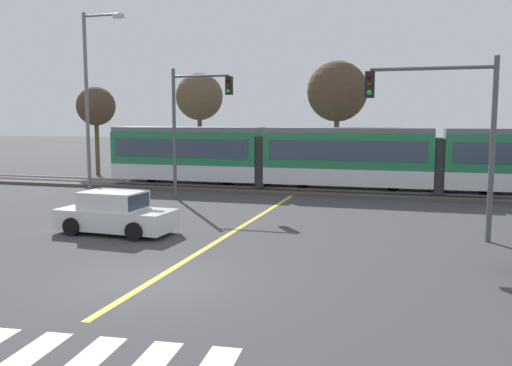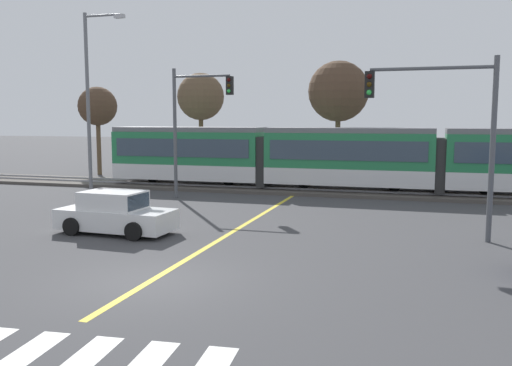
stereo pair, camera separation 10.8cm
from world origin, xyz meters
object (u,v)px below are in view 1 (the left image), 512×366
Objects in this scene: sedan_crossing at (116,214)px; bare_tree_far_west at (96,107)px; bare_tree_west at (199,97)px; traffic_light_mid_right at (447,118)px; bare_tree_east at (337,92)px; light_rail_tram at (348,156)px; traffic_light_far_left at (192,114)px; street_lamp_west at (90,92)px.

bare_tree_far_west reaches higher than sedan_crossing.
bare_tree_far_west is 0.88× the size of bare_tree_west.
bare_tree_east is at bearing 110.78° from traffic_light_mid_right.
bare_tree_east reaches higher than bare_tree_far_west.
bare_tree_west is at bearing 151.91° from light_rail_tram.
sedan_crossing is 0.58× the size of bare_tree_west.
bare_tree_west is (-15.78, 16.74, 1.52)m from traffic_light_mid_right.
traffic_light_far_left is 14.82m from bare_tree_far_west.
traffic_light_far_left is at bearing 151.81° from traffic_light_mid_right.
sedan_crossing is (-6.65, -13.06, -1.35)m from light_rail_tram.
bare_tree_far_west is (-12.27, 17.98, 4.27)m from sedan_crossing.
sedan_crossing is at bearing -168.32° from traffic_light_mid_right.
light_rail_tram is 14.73m from street_lamp_west.
traffic_light_mid_right is 16.62m from bare_tree_east.
traffic_light_far_left is 6.71m from street_lamp_west.
traffic_light_mid_right is (11.91, -6.39, -0.23)m from traffic_light_far_left.
bare_tree_west is at bearing 172.65° from bare_tree_east.
bare_tree_far_west is 7.78m from bare_tree_west.
bare_tree_east is at bearing 73.31° from sedan_crossing.
street_lamp_west reaches higher than sedan_crossing.
light_rail_tram is at bearing 30.61° from traffic_light_far_left.
traffic_light_far_left is at bearing -149.39° from light_rail_tram.
sedan_crossing is at bearing -85.26° from traffic_light_far_left.
street_lamp_west is at bearing -166.26° from light_rail_tram.
street_lamp_west reaches higher than bare_tree_west.
traffic_light_far_left is 13.52m from traffic_light_mid_right.
street_lamp_west is (-6.53, 0.96, 1.24)m from traffic_light_far_left.
traffic_light_far_left is 11.00m from bare_tree_east.
traffic_light_mid_right is 0.95× the size of bare_tree_far_west.
bare_tree_east is at bearing -0.67° from bare_tree_far_west.
sedan_crossing is 9.45m from traffic_light_far_left.
street_lamp_west is at bearing -58.89° from bare_tree_far_west.
bare_tree_far_west is (-5.02, 8.32, -0.60)m from street_lamp_west.
bare_tree_west is (-3.86, 10.35, 1.29)m from traffic_light_far_left.
light_rail_tram is 3.62× the size of bare_tree_east.
bare_tree_west is at bearing 133.31° from traffic_light_mid_right.
street_lamp_west is 1.28× the size of bare_tree_east.
traffic_light_far_left reaches higher than traffic_light_mid_right.
traffic_light_far_left reaches higher than light_rail_tram.
bare_tree_far_west is at bearing 121.11° from street_lamp_west.
bare_tree_east is at bearing -7.35° from bare_tree_west.
bare_tree_far_west is 17.61m from bare_tree_east.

